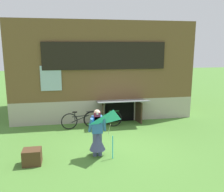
# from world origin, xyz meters

# --- Properties ---
(ground_plane) EXTENTS (60.00, 60.00, 0.00)m
(ground_plane) POSITION_xyz_m (0.00, 0.00, 0.00)
(ground_plane) COLOR #4C7F33
(log_house) EXTENTS (8.65, 5.68, 4.68)m
(log_house) POSITION_xyz_m (-0.00, 5.28, 2.34)
(log_house) COLOR #ADA393
(log_house) RESTS_ON ground_plane
(person) EXTENTS (0.61, 0.52, 1.56)m
(person) POSITION_xyz_m (-0.81, -0.53, 0.66)
(person) COLOR #474C75
(person) RESTS_ON ground_plane
(kite) EXTENTS (1.00, 0.93, 1.59)m
(kite) POSITION_xyz_m (-0.38, -1.03, 1.28)
(kite) COLOR #2DB2CC
(kite) RESTS_ON ground_plane
(bicycle_green) EXTENTS (1.69, 0.16, 0.77)m
(bicycle_green) POSITION_xyz_m (-0.23, 2.32, 0.37)
(bicycle_green) COLOR black
(bicycle_green) RESTS_ON ground_plane
(bicycle_black) EXTENTS (1.67, 0.33, 0.77)m
(bicycle_black) POSITION_xyz_m (-1.22, 2.32, 0.37)
(bicycle_black) COLOR black
(bicycle_black) RESTS_ON ground_plane
(wooden_crate) EXTENTS (0.54, 0.46, 0.48)m
(wooden_crate) POSITION_xyz_m (-2.83, -0.75, 0.24)
(wooden_crate) COLOR #4C331E
(wooden_crate) RESTS_ON ground_plane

